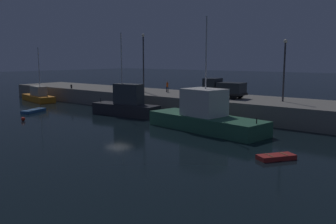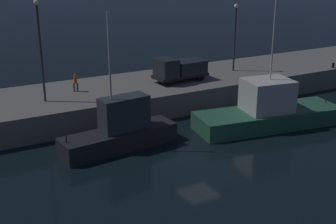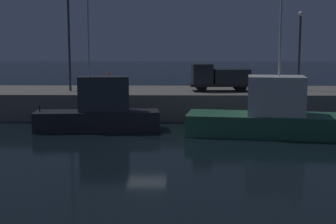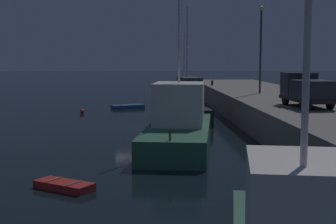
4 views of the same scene
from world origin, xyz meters
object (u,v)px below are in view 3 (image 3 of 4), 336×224
Objects in this scene: fishing_boat_white at (99,112)px; lamp_post_west at (69,36)px; lamp_post_east at (300,44)px; dockworker at (108,79)px; utility_truck at (219,77)px; fishing_trawler_red at (278,116)px.

fishing_boat_white is 10.08m from lamp_post_west.
dockworker is at bearing 178.67° from lamp_post_east.
utility_truck is (9.48, 7.58, 2.10)m from fishing_boat_white.
lamp_post_east is 17.64m from dockworker.
fishing_trawler_red reaches higher than fishing_boat_white.
lamp_post_west is 1.52× the size of utility_truck.
fishing_trawler_red is 17.28m from dockworker.
fishing_boat_white is 9.15m from dockworker.
lamp_post_west is 20.57m from lamp_post_east.
fishing_trawler_red is 2.39× the size of utility_truck.
fishing_trawler_red reaches higher than dockworker.
lamp_post_east is at bearing 27.05° from fishing_boat_white.
dockworker is at bearing 141.32° from fishing_trawler_red.
fishing_trawler_red is 1.29× the size of fishing_boat_white.
lamp_post_west is at bearing -179.12° from utility_truck.
dockworker is at bearing 93.72° from fishing_boat_white.
lamp_post_west reaches higher than lamp_post_east.
utility_truck is 3.43× the size of dockworker.
fishing_trawler_red is 12.14m from lamp_post_east.
lamp_post_west is at bearing 151.13° from fishing_trawler_red.
lamp_post_east reaches higher than dockworker.
lamp_post_west is 5.21× the size of dockworker.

